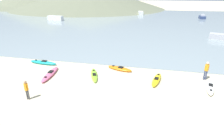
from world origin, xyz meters
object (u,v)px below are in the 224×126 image
Objects in this scene: person_near_foreground at (26,89)px; kayak_on_sand_2 at (120,68)px; kayak_on_sand_3 at (210,88)px; moored_boat_0 at (141,13)px; kayak_on_sand_1 at (157,80)px; kayak_on_sand_5 at (94,75)px; moored_boat_2 at (55,18)px; kayak_on_sand_0 at (43,62)px; moored_boat_4 at (106,11)px; moored_boat_3 at (202,17)px; kayak_on_sand_4 at (50,74)px; person_near_waterline at (206,70)px.

kayak_on_sand_2 is at bearing 49.43° from person_near_foreground.
moored_boat_0 reaches higher than kayak_on_sand_3.
kayak_on_sand_1 is at bearing -26.33° from kayak_on_sand_2.
moored_boat_2 is (-22.19, 33.11, 0.56)m from kayak_on_sand_5.
kayak_on_sand_0 is at bearing -178.87° from kayak_on_sand_2.
moored_boat_4 is (-14.53, 4.93, 0.02)m from moored_boat_0.
moored_boat_0 is 1.21× the size of moored_boat_3.
kayak_on_sand_3 is at bearing 1.57° from kayak_on_sand_4.
moored_boat_0 is at bearing 94.90° from kayak_on_sand_1.
kayak_on_sand_4 is 2.30× the size of person_near_foreground.
moored_boat_0 is at bearing 81.09° from kayak_on_sand_0.
moored_boat_4 is at bearing 98.69° from person_near_foreground.
moored_boat_3 reaches higher than moored_boat_2.
kayak_on_sand_0 is at bearing -83.24° from moored_boat_4.
kayak_on_sand_1 reaches higher than kayak_on_sand_2.
person_near_waterline is (0.01, 1.80, 0.85)m from kayak_on_sand_3.
kayak_on_sand_2 reaches higher than kayak_on_sand_5.
moored_boat_3 is at bearing -19.24° from moored_boat_0.
kayak_on_sand_0 reaches higher than kayak_on_sand_5.
person_near_foreground is 42.19m from moored_boat_2.
person_near_waterline is (13.86, 6.25, 0.12)m from person_near_foreground.
kayak_on_sand_4 is at bearing -118.21° from moored_boat_3.
kayak_on_sand_1 is at bearing -85.10° from moored_boat_0.
person_near_foreground is 57.45m from moored_boat_0.
person_near_waterline reaches higher than kayak_on_sand_2.
person_near_foreground is at bearing -152.44° from kayak_on_sand_1.
kayak_on_sand_3 is 0.80× the size of moored_boat_3.
moored_boat_3 is at bearing 71.95° from kayak_on_sand_1.
moored_boat_2 is (-15.61, 31.29, 0.51)m from kayak_on_sand_0.
kayak_on_sand_3 is at bearing -6.72° from kayak_on_sand_1.
kayak_on_sand_2 is 0.92× the size of kayak_on_sand_5.
kayak_on_sand_1 reaches higher than kayak_on_sand_4.
moored_boat_2 is (-28.03, 32.94, 0.51)m from kayak_on_sand_1.
moored_boat_3 reaches higher than kayak_on_sand_0.
kayak_on_sand_0 is at bearing 164.52° from kayak_on_sand_5.
person_near_foreground is 15.20m from person_near_waterline.
kayak_on_sand_5 is 6.08m from person_near_foreground.
kayak_on_sand_4 is (-14.41, -0.39, -0.01)m from kayak_on_sand_3.
kayak_on_sand_3 is 0.58× the size of moored_boat_2.
kayak_on_sand_2 is 57.46m from moored_boat_4.
kayak_on_sand_0 is 1.23× the size of kayak_on_sand_3.
kayak_on_sand_2 is (8.72, 0.17, -0.03)m from kayak_on_sand_0.
kayak_on_sand_3 is 47.23m from moored_boat_3.
kayak_on_sand_2 is 8.97m from person_near_foreground.
moored_boat_0 is at bearing 99.83° from person_near_waterline.
person_near_waterline is (16.77, -0.37, 0.83)m from kayak_on_sand_0.
kayak_on_sand_4 is at bearing -96.01° from moored_boat_0.
moored_boat_3 is (18.53, 43.70, 0.40)m from kayak_on_sand_2.
moored_boat_2 reaches higher than kayak_on_sand_4.
person_near_foreground is at bearing -82.03° from kayak_on_sand_4.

